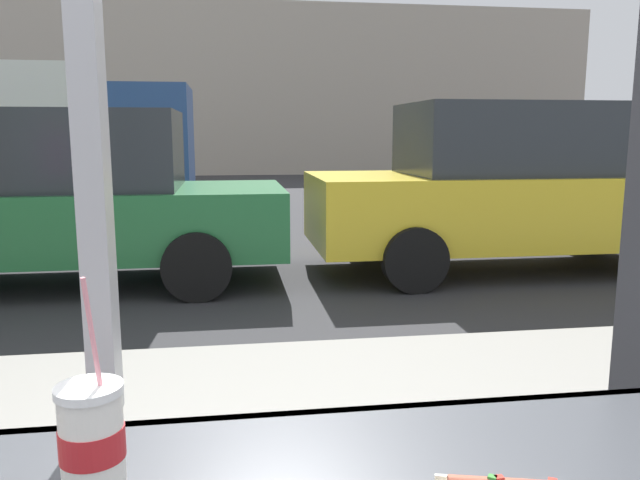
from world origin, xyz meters
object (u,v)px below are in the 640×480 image
parked_car_green (58,199)px  box_truck (3,135)px  parked_car_yellow (516,188)px  soda_cup_right (92,441)px

parked_car_green → box_truck: (-2.20, 5.31, 0.61)m
parked_car_yellow → box_truck: 8.84m
parked_car_yellow → box_truck: box_truck is taller
parked_car_yellow → box_truck: size_ratio=0.72×
parked_car_yellow → box_truck: bearing=143.0°
soda_cup_right → box_truck: box_truck is taller
soda_cup_right → box_truck: 11.60m
parked_car_green → box_truck: 5.78m
parked_car_green → parked_car_yellow: bearing=0.0°
soda_cup_right → parked_car_green: parked_car_green is taller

